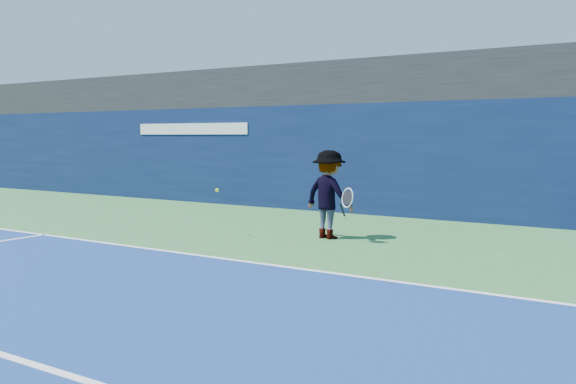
# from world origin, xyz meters

# --- Properties ---
(ground) EXTENTS (80.00, 80.00, 0.00)m
(ground) POSITION_xyz_m (0.00, 0.00, 0.00)
(ground) COLOR #337136
(ground) RESTS_ON ground
(baseline) EXTENTS (24.00, 0.10, 0.01)m
(baseline) POSITION_xyz_m (0.00, 3.00, 0.01)
(baseline) COLOR white
(baseline) RESTS_ON ground
(stadium_band) EXTENTS (36.00, 3.00, 1.20)m
(stadium_band) POSITION_xyz_m (0.00, 11.50, 3.60)
(stadium_band) COLOR black
(stadium_band) RESTS_ON back_wall_assembly
(back_wall_assembly) EXTENTS (36.00, 1.03, 3.00)m
(back_wall_assembly) POSITION_xyz_m (-0.00, 10.50, 1.50)
(back_wall_assembly) COLOR #0A183B
(back_wall_assembly) RESTS_ON ground
(tennis_player) EXTENTS (1.41, 0.90, 1.83)m
(tennis_player) POSITION_xyz_m (0.33, 5.99, 0.92)
(tennis_player) COLOR white
(tennis_player) RESTS_ON ground
(tennis_ball) EXTENTS (0.08, 0.08, 0.08)m
(tennis_ball) POSITION_xyz_m (-1.87, 5.03, 0.97)
(tennis_ball) COLOR #B5DF18
(tennis_ball) RESTS_ON ground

